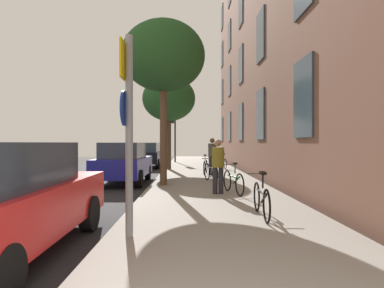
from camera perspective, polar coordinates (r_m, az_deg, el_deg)
The scene contains 17 objects.
ground_plane at distance 16.81m, azimuth -10.27°, elevation -5.33°, with size 41.80×41.80×0.00m, color #332D28.
road_asphalt at distance 17.28m, azimuth -17.18°, elevation -5.17°, with size 7.00×38.00×0.01m, color #232326.
sidewalk at distance 16.60m, azimuth 1.79°, elevation -5.19°, with size 4.20×38.00×0.12m, color gray.
sign_post at distance 5.26m, azimuth -11.32°, elevation 4.19°, with size 0.15×0.60×3.23m.
traffic_light at distance 25.14m, azimuth -3.24°, elevation 2.81°, with size 0.43×0.24×3.87m.
tree_near at distance 11.91m, azimuth -5.09°, elevation 15.11°, with size 2.97×2.97×5.85m.
tree_far at distance 18.56m, azimuth -4.12°, elevation 7.96°, with size 3.01×3.01×5.30m.
bicycle_0 at distance 6.77m, azimuth 12.17°, elevation -9.49°, with size 0.42×1.72×0.93m.
bicycle_1 at distance 9.66m, azimuth 7.32°, elevation -6.55°, with size 0.52×1.67×0.94m.
bicycle_2 at distance 12.58m, azimuth 3.37°, elevation -4.90°, with size 0.55×1.69×0.98m.
bicycle_3 at distance 15.57m, azimuth 2.39°, elevation -3.96°, with size 0.44×1.60×0.95m.
bicycle_4 at distance 18.65m, azimuth 5.60°, elevation -3.33°, with size 0.42×1.57×0.90m.
pedestrian_0 at distance 9.53m, azimuth 4.63°, elevation -3.31°, with size 0.50×0.50×1.60m.
pedestrian_1 at distance 15.12m, azimuth 3.61°, elevation -1.75°, with size 0.53×0.53×1.72m.
car_1 at distance 13.06m, azimuth -11.95°, elevation -3.23°, with size 1.80×3.94×1.62m.
car_2 at distance 21.30m, azimuth -8.00°, elevation -1.88°, with size 1.86×4.30×1.62m.
car_3 at distance 29.61m, azimuth -6.54°, elevation -1.30°, with size 1.76×4.15×1.62m.
Camera 1 is at (0.34, -1.51, 1.62)m, focal length 30.14 mm.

